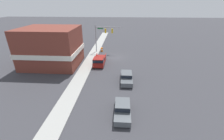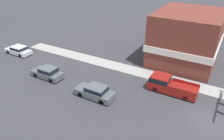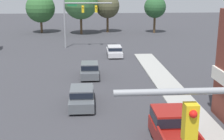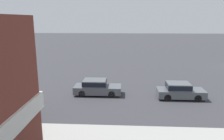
% 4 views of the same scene
% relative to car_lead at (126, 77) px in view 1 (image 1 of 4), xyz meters
% --- Properties ---
extents(ground_plane, '(200.00, 200.00, 0.00)m').
position_rel_car_lead_xyz_m(ground_plane, '(2.20, -11.79, -0.79)').
color(ground_plane, '#38383D').
extents(sidewalk_curb, '(2.40, 60.00, 0.14)m').
position_rel_car_lead_xyz_m(sidewalk_curb, '(7.90, -11.79, -0.72)').
color(sidewalk_curb, '#9E9E99').
rests_on(sidewalk_curb, ground).
extents(near_signal_assembly, '(6.30, 0.49, 6.82)m').
position_rel_car_lead_xyz_m(near_signal_assembly, '(5.54, -15.39, 4.09)').
color(near_signal_assembly, gray).
rests_on(near_signal_assembly, ground).
extents(car_lead, '(1.86, 4.63, 1.52)m').
position_rel_car_lead_xyz_m(car_lead, '(0.00, 0.00, 0.00)').
color(car_lead, black).
rests_on(car_lead, ground).
extents(car_second_ahead, '(1.82, 4.39, 1.52)m').
position_rel_car_lead_xyz_m(car_second_ahead, '(0.64, 7.99, -0.00)').
color(car_second_ahead, black).
rests_on(car_second_ahead, ground).
extents(pickup_truck_parked, '(2.14, 5.69, 1.84)m').
position_rel_car_lead_xyz_m(pickup_truck_parked, '(5.43, -6.84, 0.12)').
color(pickup_truck_parked, black).
rests_on(pickup_truck_parked, ground).
extents(construction_barrel, '(0.57, 0.57, 1.03)m').
position_rel_car_lead_xyz_m(construction_barrel, '(6.10, -15.84, -0.27)').
color(construction_barrel, orange).
rests_on(construction_barrel, ground).
extents(corner_brick_building, '(11.00, 9.17, 7.55)m').
position_rel_car_lead_xyz_m(corner_brick_building, '(14.95, -6.33, 2.90)').
color(corner_brick_building, brown).
rests_on(corner_brick_building, ground).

